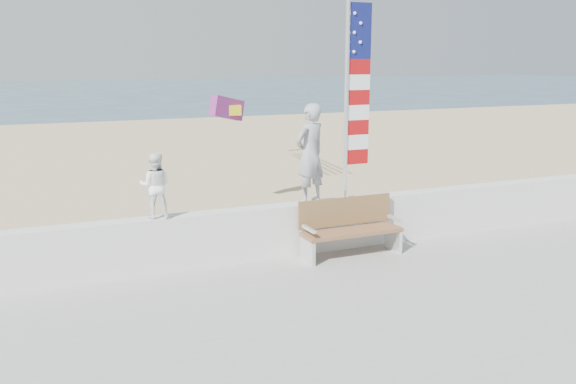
% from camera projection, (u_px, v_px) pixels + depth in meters
% --- Properties ---
extents(ground, '(220.00, 220.00, 0.00)m').
position_uv_depth(ground, '(324.00, 307.00, 8.92)').
color(ground, '#2F4C5F').
rests_on(ground, ground).
extents(sand, '(90.00, 40.00, 0.08)m').
position_uv_depth(sand, '(180.00, 188.00, 16.99)').
color(sand, tan).
rests_on(sand, ground).
extents(seawall, '(30.00, 0.35, 0.90)m').
position_uv_depth(seawall, '(273.00, 231.00, 10.58)').
color(seawall, silver).
rests_on(seawall, boardwalk).
extents(adult, '(0.74, 0.62, 1.74)m').
position_uv_depth(adult, '(310.00, 154.00, 10.57)').
color(adult, '#95959A').
rests_on(adult, seawall).
extents(child, '(0.61, 0.54, 1.04)m').
position_uv_depth(child, '(155.00, 186.00, 9.60)').
color(child, white).
rests_on(child, seawall).
extents(bench, '(1.80, 0.57, 1.00)m').
position_uv_depth(bench, '(349.00, 227.00, 10.64)').
color(bench, brown).
rests_on(bench, boardwalk).
extents(flag, '(0.50, 0.08, 3.50)m').
position_uv_depth(flag, '(353.00, 92.00, 10.67)').
color(flag, white).
rests_on(flag, seawall).
extents(parafoil_kite, '(0.93, 0.59, 0.63)m').
position_uv_depth(parafoil_kite, '(228.00, 108.00, 13.95)').
color(parafoil_kite, red).
rests_on(parafoil_kite, ground).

